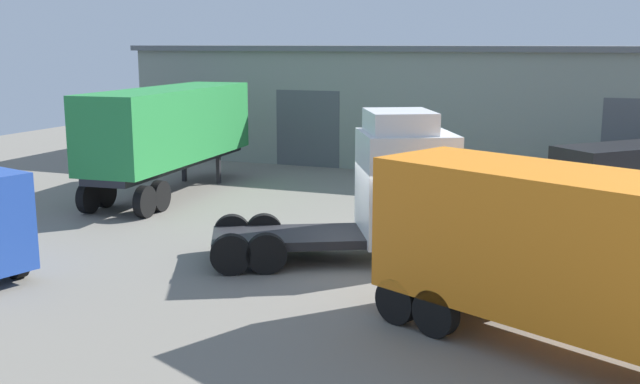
{
  "coord_description": "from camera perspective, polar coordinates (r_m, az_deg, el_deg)",
  "views": [
    {
      "loc": [
        5.95,
        -18.66,
        5.8
      ],
      "look_at": [
        -1.61,
        0.9,
        1.6
      ],
      "focal_mm": 42.0,
      "sensor_mm": 36.0,
      "label": 1
    }
  ],
  "objects": [
    {
      "name": "delivery_van_black",
      "position": [
        27.44,
        22.71,
        1.08
      ],
      "size": [
        5.23,
        5.33,
        2.44
      ],
      "rotation": [
        0.0,
        0.0,
        0.81
      ],
      "color": "black",
      "rests_on": "ground_plane"
    },
    {
      "name": "warehouse_building",
      "position": [
        37.13,
        11.92,
        6.5
      ],
      "size": [
        33.72,
        8.23,
        5.65
      ],
      "color": "gray",
      "rests_on": "ground_plane"
    },
    {
      "name": "tractor_unit_white",
      "position": [
        20.24,
        5.08,
        0.16
      ],
      "size": [
        6.87,
        5.14,
        4.03
      ],
      "rotation": [
        0.0,
        0.0,
        0.47
      ],
      "color": "silver",
      "rests_on": "ground_plane"
    },
    {
      "name": "container_trailer_green",
      "position": [
        29.35,
        -11.42,
        4.83
      ],
      "size": [
        3.11,
        9.6,
        4.09
      ],
      "rotation": [
        0.0,
        0.0,
        1.64
      ],
      "color": "#28843D",
      "rests_on": "ground_plane"
    },
    {
      "name": "ground_plane",
      "position": [
        20.43,
        3.33,
        -5.19
      ],
      "size": [
        60.0,
        60.0,
        0.0
      ],
      "primitive_type": "plane",
      "color": "slate"
    },
    {
      "name": "box_truck_grey",
      "position": [
        14.66,
        18.06,
        -4.46
      ],
      "size": [
        8.01,
        5.41,
        3.48
      ],
      "rotation": [
        0.0,
        0.0,
        -0.43
      ],
      "color": "gray",
      "rests_on": "ground_plane"
    }
  ]
}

